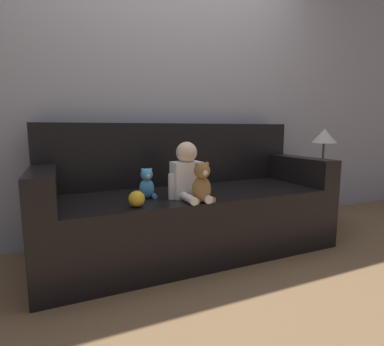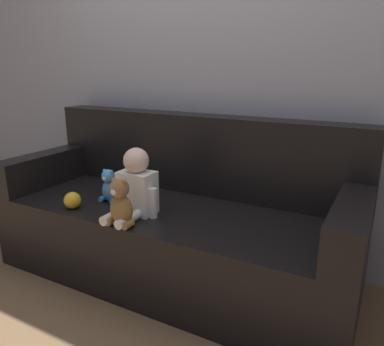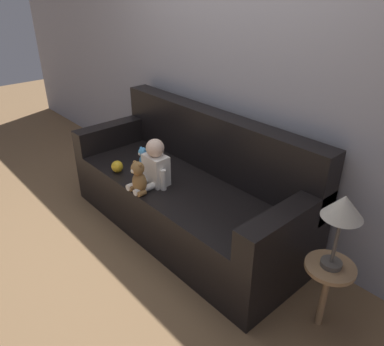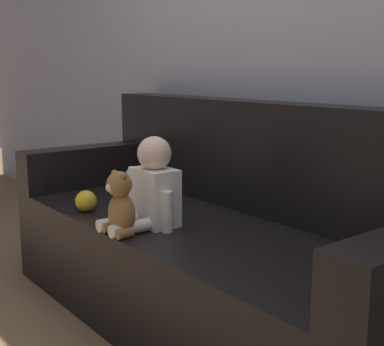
{
  "view_description": "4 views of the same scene",
  "coord_description": "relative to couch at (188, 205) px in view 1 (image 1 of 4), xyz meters",
  "views": [
    {
      "loc": [
        -0.88,
        -2.03,
        0.93
      ],
      "look_at": [
        -0.01,
        -0.05,
        0.61
      ],
      "focal_mm": 28.0,
      "sensor_mm": 36.0,
      "label": 1
    },
    {
      "loc": [
        1.1,
        -1.78,
        1.28
      ],
      "look_at": [
        0.13,
        0.01,
        0.69
      ],
      "focal_mm": 35.0,
      "sensor_mm": 36.0,
      "label": 2
    },
    {
      "loc": [
        2.02,
        -1.69,
        1.92
      ],
      "look_at": [
        0.16,
        -0.05,
        0.62
      ],
      "focal_mm": 35.0,
      "sensor_mm": 36.0,
      "label": 3
    },
    {
      "loc": [
        1.7,
        -1.4,
        1.11
      ],
      "look_at": [
        0.08,
        -0.13,
        0.71
      ],
      "focal_mm": 50.0,
      "sensor_mm": 36.0,
      "label": 4
    }
  ],
  "objects": [
    {
      "name": "ground_plane",
      "position": [
        0.0,
        -0.06,
        -0.34
      ],
      "size": [
        12.0,
        12.0,
        0.0
      ],
      "primitive_type": "plane",
      "color": "brown"
    },
    {
      "name": "wall_back",
      "position": [
        0.0,
        0.44,
        0.96
      ],
      "size": [
        8.0,
        0.05,
        2.6
      ],
      "color": "#93939E",
      "rests_on": "ground_plane"
    },
    {
      "name": "couch",
      "position": [
        0.0,
        0.0,
        0.0
      ],
      "size": [
        2.15,
        0.84,
        0.97
      ],
      "color": "black",
      "rests_on": "ground_plane"
    },
    {
      "name": "person_baby",
      "position": [
        -0.11,
        -0.26,
        0.29
      ],
      "size": [
        0.28,
        0.31,
        0.38
      ],
      "color": "white",
      "rests_on": "couch"
    },
    {
      "name": "teddy_bear_brown",
      "position": [
        -0.08,
        -0.42,
        0.25
      ],
      "size": [
        0.15,
        0.12,
        0.26
      ],
      "color": "olive",
      "rests_on": "couch"
    },
    {
      "name": "plush_toy_side",
      "position": [
        -0.37,
        -0.18,
        0.22
      ],
      "size": [
        0.12,
        0.09,
        0.2
      ],
      "color": "#4C9EDB",
      "rests_on": "couch"
    },
    {
      "name": "toy_ball",
      "position": [
        -0.48,
        -0.37,
        0.18
      ],
      "size": [
        0.1,
        0.1,
        0.1
      ],
      "color": "gold",
      "rests_on": "couch"
    },
    {
      "name": "side_table",
      "position": [
        1.32,
        -0.08,
        0.37
      ],
      "size": [
        0.29,
        0.29,
        0.93
      ],
      "color": "#93704C",
      "rests_on": "ground_plane"
    }
  ]
}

